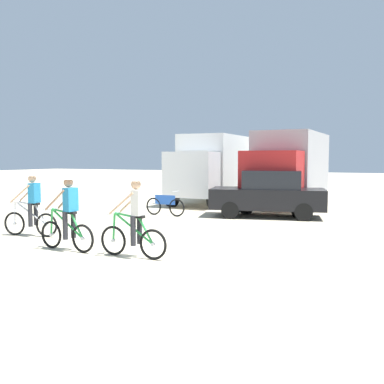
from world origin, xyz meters
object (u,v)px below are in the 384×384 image
box_truck_grey_hauler (289,166)px  bicycle_spare (165,205)px  cyclist_near_camera (135,220)px  sedan_parked (268,194)px  cyclist_cowboy_hat (68,216)px  box_truck_white_box (214,165)px  cyclist_orange_shirt (32,207)px

box_truck_grey_hauler → bicycle_spare: bearing=-128.2°
box_truck_grey_hauler → cyclist_near_camera: (-0.86, -11.01, -1.03)m
sedan_parked → cyclist_cowboy_hat: size_ratio=2.47×
box_truck_white_box → cyclist_cowboy_hat: bearing=-83.8°
cyclist_cowboy_hat → bicycle_spare: bearing=98.7°
box_truck_grey_hauler → bicycle_spare: size_ratio=3.91×
cyclist_orange_shirt → cyclist_near_camera: (4.08, -0.92, 0.00)m
box_truck_white_box → cyclist_cowboy_hat: (1.30, -12.02, -1.03)m
cyclist_orange_shirt → box_truck_grey_hauler: bearing=63.9°
box_truck_white_box → box_truck_grey_hauler: same height
sedan_parked → bicycle_spare: (-3.67, -1.40, -0.48)m
box_truck_white_box → box_truck_grey_hauler: (4.00, -0.91, 0.00)m
box_truck_white_box → cyclist_orange_shirt: box_truck_white_box is taller
cyclist_cowboy_hat → bicycle_spare: (-0.98, 6.43, -0.45)m
cyclist_orange_shirt → sedan_parked: bearing=54.1°
sedan_parked → cyclist_orange_shirt: (-4.93, -6.82, -0.04)m
cyclist_orange_shirt → bicycle_spare: (1.26, 5.42, -0.45)m
cyclist_orange_shirt → cyclist_near_camera: bearing=-12.6°
cyclist_cowboy_hat → cyclist_near_camera: same height
cyclist_cowboy_hat → cyclist_near_camera: (1.83, 0.09, 0.00)m
box_truck_grey_hauler → cyclist_cowboy_hat: 11.47m
box_truck_white_box → cyclist_orange_shirt: size_ratio=3.75×
sedan_parked → cyclist_near_camera: size_ratio=2.47×
sedan_parked → bicycle_spare: bearing=-159.1°
box_truck_white_box → cyclist_near_camera: 12.37m
box_truck_white_box → bicycle_spare: bearing=-86.8°
box_truck_white_box → sedan_parked: size_ratio=1.52×
box_truck_grey_hauler → cyclist_orange_shirt: box_truck_grey_hauler is taller
bicycle_spare → sedan_parked: bearing=20.9°
box_truck_grey_hauler → bicycle_spare: box_truck_grey_hauler is taller
bicycle_spare → box_truck_grey_hauler: bearing=51.8°
box_truck_grey_hauler → sedan_parked: box_truck_grey_hauler is taller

